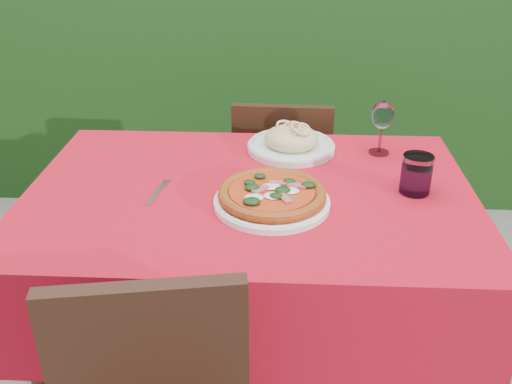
{
  "coord_description": "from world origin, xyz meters",
  "views": [
    {
      "loc": [
        0.09,
        -1.42,
        1.49
      ],
      "look_at": [
        0.02,
        -0.05,
        0.77
      ],
      "focal_mm": 40.0,
      "sensor_mm": 36.0,
      "label": 1
    }
  ],
  "objects_px": {
    "pasta_plate": "(291,142)",
    "wine_glass": "(383,117)",
    "chair_far": "(282,182)",
    "pizza_plate": "(272,197)",
    "water_glass": "(416,176)",
    "fork": "(156,194)"
  },
  "relations": [
    {
      "from": "pasta_plate",
      "to": "wine_glass",
      "type": "bearing_deg",
      "value": -2.14
    },
    {
      "from": "pasta_plate",
      "to": "wine_glass",
      "type": "distance_m",
      "value": 0.3
    },
    {
      "from": "chair_far",
      "to": "fork",
      "type": "xyz_separation_m",
      "value": [
        -0.35,
        -0.66,
        0.28
      ]
    },
    {
      "from": "water_glass",
      "to": "fork",
      "type": "distance_m",
      "value": 0.72
    },
    {
      "from": "water_glass",
      "to": "wine_glass",
      "type": "bearing_deg",
      "value": 102.85
    },
    {
      "from": "water_glass",
      "to": "fork",
      "type": "height_order",
      "value": "water_glass"
    },
    {
      "from": "pasta_plate",
      "to": "fork",
      "type": "bearing_deg",
      "value": -138.48
    },
    {
      "from": "wine_glass",
      "to": "fork",
      "type": "distance_m",
      "value": 0.74
    },
    {
      "from": "fork",
      "to": "chair_far",
      "type": "bearing_deg",
      "value": 71.38
    },
    {
      "from": "chair_far",
      "to": "water_glass",
      "type": "distance_m",
      "value": 0.78
    },
    {
      "from": "pasta_plate",
      "to": "water_glass",
      "type": "relative_size",
      "value": 2.56
    },
    {
      "from": "chair_far",
      "to": "wine_glass",
      "type": "relative_size",
      "value": 4.66
    },
    {
      "from": "pasta_plate",
      "to": "wine_glass",
      "type": "xyz_separation_m",
      "value": [
        0.28,
        -0.01,
        0.09
      ]
    },
    {
      "from": "fork",
      "to": "wine_glass",
      "type": "bearing_deg",
      "value": 35.18
    },
    {
      "from": "pizza_plate",
      "to": "water_glass",
      "type": "height_order",
      "value": "water_glass"
    },
    {
      "from": "wine_glass",
      "to": "fork",
      "type": "height_order",
      "value": "wine_glass"
    },
    {
      "from": "pizza_plate",
      "to": "chair_far",
      "type": "bearing_deg",
      "value": 87.9
    },
    {
      "from": "chair_far",
      "to": "wine_glass",
      "type": "distance_m",
      "value": 0.61
    },
    {
      "from": "water_glass",
      "to": "chair_far",
      "type": "bearing_deg",
      "value": 121.34
    },
    {
      "from": "pizza_plate",
      "to": "water_glass",
      "type": "bearing_deg",
      "value": 13.84
    },
    {
      "from": "chair_far",
      "to": "pasta_plate",
      "type": "xyz_separation_m",
      "value": [
        0.03,
        -0.33,
        0.31
      ]
    },
    {
      "from": "pasta_plate",
      "to": "fork",
      "type": "xyz_separation_m",
      "value": [
        -0.38,
        -0.33,
        -0.03
      ]
    }
  ]
}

